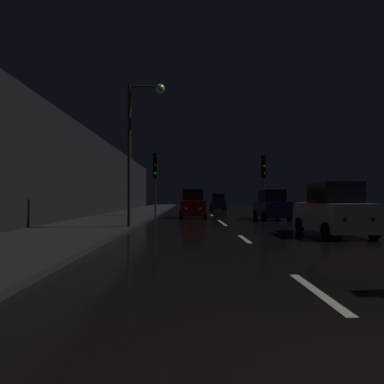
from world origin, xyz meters
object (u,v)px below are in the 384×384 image
(traffic_light_far_right, at_px, (264,172))
(streetlamp_overhead, at_px, (140,132))
(car_distant_taillights, at_px, (218,203))
(car_parked_right_near, at_px, (333,211))
(car_parked_right_far, at_px, (271,206))
(car_approaching_headlights, at_px, (193,205))
(traffic_light_far_left, at_px, (155,171))

(traffic_light_far_right, bearing_deg, streetlamp_overhead, -34.81)
(car_distant_taillights, relative_size, car_parked_right_near, 0.97)
(traffic_light_far_right, bearing_deg, car_distant_taillights, -168.03)
(car_parked_right_far, bearing_deg, car_approaching_headlights, 67.75)
(streetlamp_overhead, bearing_deg, traffic_light_far_left, 91.64)
(streetlamp_overhead, xyz_separation_m, car_parked_right_near, (7.84, -2.29, -3.55))
(traffic_light_far_right, relative_size, car_distant_taillights, 1.30)
(traffic_light_far_left, height_order, car_parked_right_far, traffic_light_far_left)
(streetlamp_overhead, bearing_deg, car_distant_taillights, 76.98)
(streetlamp_overhead, distance_m, car_distant_taillights, 26.04)
(traffic_light_far_left, bearing_deg, car_distant_taillights, 166.20)
(traffic_light_far_left, xyz_separation_m, car_parked_right_near, (8.13, -12.24, -2.61))
(car_parked_right_far, bearing_deg, car_distant_taillights, 6.47)
(streetlamp_overhead, height_order, car_parked_right_near, streetlamp_overhead)
(streetlamp_overhead, xyz_separation_m, car_approaching_headlights, (2.55, 9.36, -3.52))
(car_approaching_headlights, bearing_deg, traffic_light_far_left, -101.72)
(traffic_light_far_left, height_order, car_approaching_headlights, traffic_light_far_left)
(car_distant_taillights, bearing_deg, traffic_light_far_left, 158.12)
(traffic_light_far_right, xyz_separation_m, car_distant_taillights, (-2.83, 12.14, -2.81))
(car_parked_right_far, bearing_deg, streetlamp_overhead, 132.53)
(traffic_light_far_left, bearing_deg, traffic_light_far_right, 116.88)
(car_approaching_headlights, distance_m, car_parked_right_far, 5.72)
(traffic_light_far_right, bearing_deg, traffic_light_far_left, -72.36)
(traffic_light_far_right, relative_size, car_parked_right_far, 1.28)
(car_distant_taillights, xyz_separation_m, car_parked_right_near, (2.03, -27.42, 0.03))
(streetlamp_overhead, distance_m, car_parked_right_far, 11.22)
(car_parked_right_far, relative_size, car_parked_right_near, 0.98)
(traffic_light_far_left, relative_size, car_approaching_headlights, 1.18)
(streetlamp_overhead, xyz_separation_m, car_distant_taillights, (5.81, 25.13, -3.58))
(traffic_light_far_left, xyz_separation_m, car_distant_taillights, (6.09, 15.18, -2.64))
(traffic_light_far_right, relative_size, car_parked_right_near, 1.26)
(traffic_light_far_right, height_order, car_parked_right_near, traffic_light_far_right)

